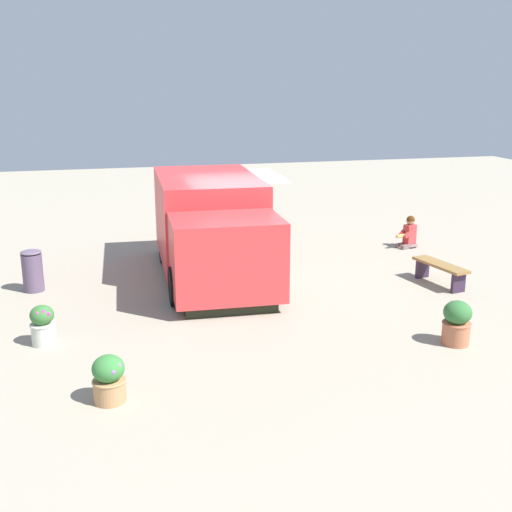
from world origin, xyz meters
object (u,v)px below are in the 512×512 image
Objects in this scene: person_customer at (409,234)px; planter_flowering_far at (109,379)px; planter_flowering_side at (43,325)px; planter_flowering_near at (457,322)px; plaza_bench at (440,269)px; trash_bin at (33,270)px; food_truck at (212,231)px.

person_customer is 10.73m from planter_flowering_far.
planter_flowering_near is at bearing -104.05° from planter_flowering_side.
person_customer reaches higher than planter_flowering_far.
plaza_bench is at bearing -81.01° from planter_flowering_side.
planter_flowering_side is at bearing -172.62° from trash_bin.
person_customer is at bearing -81.51° from trash_bin.
planter_flowering_side reaches higher than plaza_bench.
person_customer is (1.29, -5.67, -0.73)m from food_truck.
planter_flowering_side is (1.74, 6.93, -0.04)m from planter_flowering_near.
trash_bin is (-0.15, 3.98, -0.62)m from food_truck.
plaza_bench is at bearing -25.10° from planter_flowering_near.
plaza_bench is at bearing -111.89° from food_truck.
planter_flowering_far is (-6.92, 8.21, -0.01)m from person_customer.
plaza_bench is 1.67× the size of trash_bin.
person_customer is 1.24× the size of planter_flowering_far.
plaza_bench is (-1.92, -4.79, -0.72)m from food_truck.
planter_flowering_near is at bearing 159.72° from person_customer.
food_truck is 6.06× the size of trash_bin.
trash_bin is (5.48, 1.45, 0.11)m from planter_flowering_far.
planter_flowering_side is 0.46× the size of plaza_bench.
trash_bin is at bearing 7.38° from planter_flowering_side.
planter_flowering_near is at bearing -123.40° from trash_bin.
planter_flowering_far is (-0.64, 5.89, -0.05)m from planter_flowering_near.
trash_bin is at bearing 92.11° from food_truck.
planter_flowering_side is at bearing 116.15° from person_customer.
trash_bin is at bearing 78.54° from plaza_bench.
plaza_bench is (3.70, -7.32, 0.01)m from planter_flowering_far.
person_customer reaches higher than plaza_bench.
trash_bin is at bearing 98.49° from person_customer.
food_truck is 6.05m from planter_flowering_near.
food_truck is 6.35× the size of person_customer.
plaza_bench is at bearing 164.59° from person_customer.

